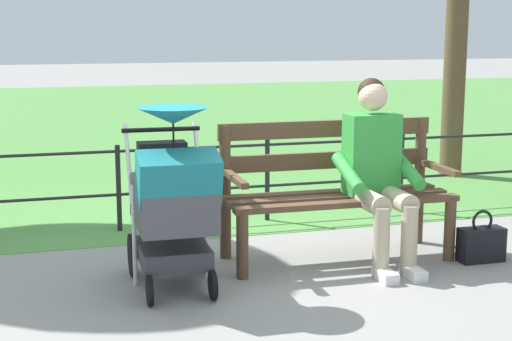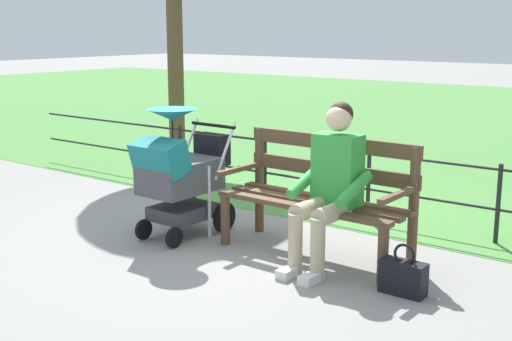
{
  "view_description": "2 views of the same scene",
  "coord_description": "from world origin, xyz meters",
  "px_view_note": "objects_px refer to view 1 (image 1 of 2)",
  "views": [
    {
      "loc": [
        1.27,
        4.9,
        1.63
      ],
      "look_at": [
        -0.14,
        0.08,
        0.69
      ],
      "focal_mm": 54.7,
      "sensor_mm": 36.0,
      "label": 1
    },
    {
      "loc": [
        -3.59,
        4.46,
        1.84
      ],
      "look_at": [
        -0.23,
        0.04,
        0.65
      ],
      "focal_mm": 47.39,
      "sensor_mm": 36.0,
      "label": 2
    }
  ],
  "objects_px": {
    "park_bench": "(334,184)",
    "person_on_bench": "(377,167)",
    "stroller": "(173,196)",
    "handbag": "(481,244)"
  },
  "relations": [
    {
      "from": "park_bench",
      "to": "person_on_bench",
      "type": "bearing_deg",
      "value": 135.53
    },
    {
      "from": "park_bench",
      "to": "stroller",
      "type": "relative_size",
      "value": 1.4
    },
    {
      "from": "park_bench",
      "to": "stroller",
      "type": "height_order",
      "value": "stroller"
    },
    {
      "from": "person_on_bench",
      "to": "stroller",
      "type": "relative_size",
      "value": 1.11
    },
    {
      "from": "park_bench",
      "to": "person_on_bench",
      "type": "relative_size",
      "value": 1.26
    },
    {
      "from": "stroller",
      "to": "handbag",
      "type": "relative_size",
      "value": 3.11
    },
    {
      "from": "park_bench",
      "to": "handbag",
      "type": "bearing_deg",
      "value": 156.62
    },
    {
      "from": "person_on_bench",
      "to": "handbag",
      "type": "xyz_separation_m",
      "value": [
        -0.72,
        0.19,
        -0.55
      ]
    },
    {
      "from": "stroller",
      "to": "handbag",
      "type": "height_order",
      "value": "stroller"
    },
    {
      "from": "stroller",
      "to": "park_bench",
      "type": "bearing_deg",
      "value": -163.19
    }
  ]
}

